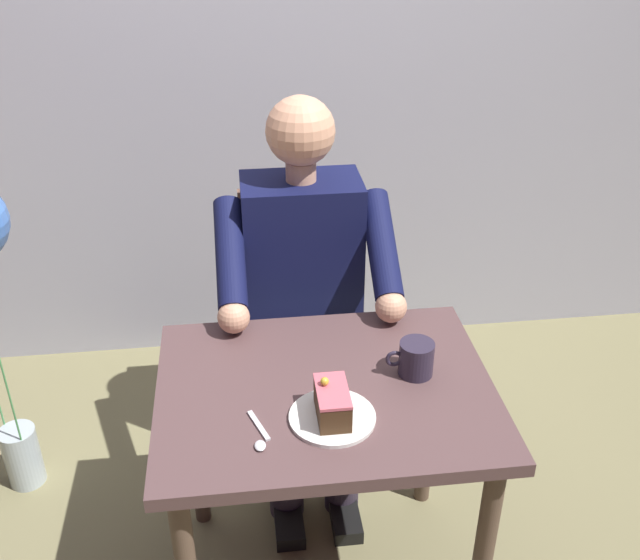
% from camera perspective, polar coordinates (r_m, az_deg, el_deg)
% --- Properties ---
extents(dining_table, '(0.84, 0.65, 0.71)m').
position_cam_1_polar(dining_table, '(1.92, 0.42, -10.79)').
color(dining_table, '#533A3B').
rests_on(dining_table, ground).
extents(chair, '(0.42, 0.42, 0.92)m').
position_cam_1_polar(chair, '(2.50, -1.55, -2.50)').
color(chair, brown).
rests_on(chair, ground).
extents(seated_person, '(0.53, 0.58, 1.28)m').
position_cam_1_polar(seated_person, '(2.27, -1.17, -1.39)').
color(seated_person, '#10143C').
rests_on(seated_person, ground).
extents(dessert_plate, '(0.21, 0.21, 0.01)m').
position_cam_1_polar(dessert_plate, '(1.75, 0.80, -10.64)').
color(dessert_plate, white).
rests_on(dessert_plate, dining_table).
extents(cake_slice, '(0.07, 0.14, 0.10)m').
position_cam_1_polar(cake_slice, '(1.72, 0.81, -9.52)').
color(cake_slice, '#442C18').
rests_on(cake_slice, dessert_plate).
extents(coffee_cup, '(0.12, 0.09, 0.09)m').
position_cam_1_polar(coffee_cup, '(1.88, 7.46, -6.03)').
color(coffee_cup, '#2C2437').
rests_on(coffee_cup, dining_table).
extents(dessert_spoon, '(0.05, 0.14, 0.01)m').
position_cam_1_polar(dessert_spoon, '(1.71, -4.74, -12.02)').
color(dessert_spoon, silver).
rests_on(dessert_spoon, dining_table).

